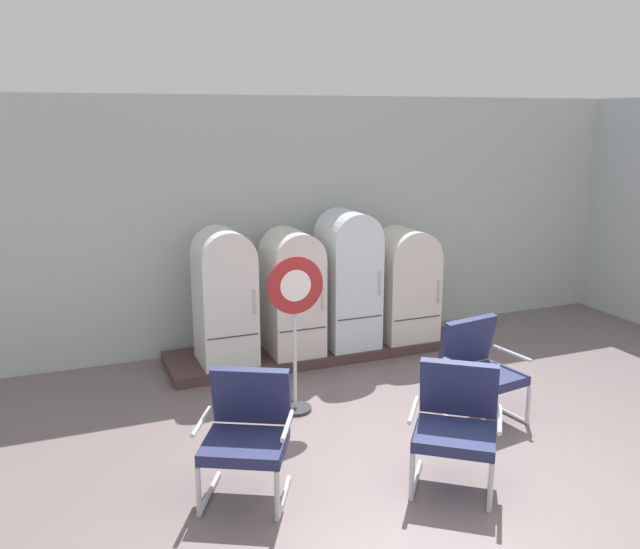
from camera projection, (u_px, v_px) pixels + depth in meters
ground at (455, 477)px, 5.43m from camera, size 12.00×10.00×0.05m
back_wall at (299, 221)px, 8.37m from camera, size 11.76×0.12×3.07m
display_plinth at (318, 349)px, 8.14m from camera, size 3.63×0.95×0.12m
refrigerator_0 at (224, 292)px, 7.42m from camera, size 0.61×0.67×1.52m
refrigerator_1 at (292, 288)px, 7.74m from camera, size 0.60×0.72×1.45m
refrigerator_2 at (348, 274)px, 7.97m from camera, size 0.61×0.72×1.64m
refrigerator_3 at (405, 281)px, 8.27m from camera, size 0.68×0.68×1.38m
armchair_left at (247, 428)px, 5.07m from camera, size 0.85×0.86×0.96m
armchair_right at (479, 365)px, 6.35m from camera, size 0.75×0.74×0.96m
armchair_center at (456, 420)px, 5.21m from camera, size 0.88×0.89×0.96m
sign_stand at (295, 329)px, 6.39m from camera, size 0.56×0.32×1.56m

